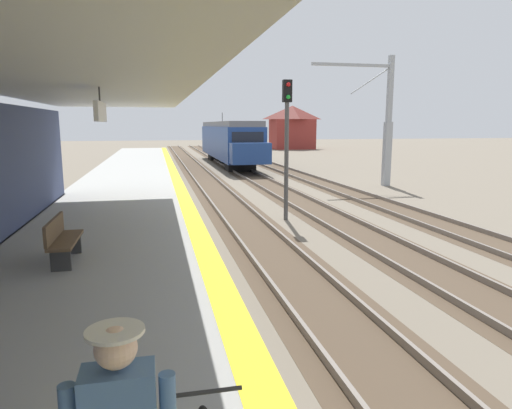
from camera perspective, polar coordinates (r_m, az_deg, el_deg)
name	(u,v)px	position (r m, az deg, el deg)	size (l,w,h in m)	color
station_platform	(119,221)	(15.74, -16.78, -1.98)	(5.00, 80.00, 0.91)	#999993
track_pair_nearest_platform	(231,207)	(19.94, -3.18, -0.30)	(2.34, 120.00, 0.16)	#4C3D2D
track_pair_middle	(305,204)	(20.75, 6.13, 0.06)	(2.34, 120.00, 0.16)	#4C3D2D
track_pair_far_side	(374,201)	(22.05, 14.54, 0.39)	(2.34, 120.00, 0.16)	#4C3D2D
approaching_train	(229,141)	(41.59, -3.40, 7.97)	(2.93, 19.60, 4.76)	navy
rail_signal_post	(287,135)	(17.15, 3.86, 8.61)	(0.32, 0.34, 5.20)	#4C4C4C
catenary_pylon_far_side	(384,124)	(28.02, 15.66, 9.61)	(5.00, 0.40, 7.50)	#9EA3A8
platform_bench	(62,239)	(9.77, -23.10, -3.94)	(0.45, 1.60, 0.88)	brown
distant_trackside_house	(292,127)	(69.50, 4.53, 9.69)	(6.60, 5.28, 6.40)	maroon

